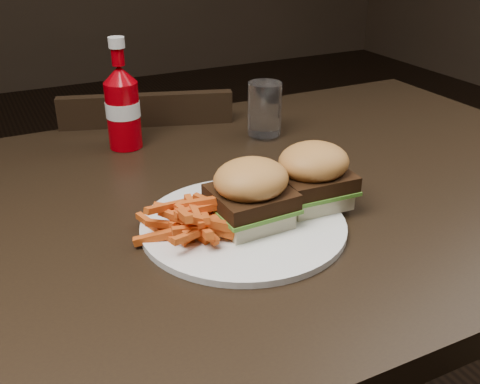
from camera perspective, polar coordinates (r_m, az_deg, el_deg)
name	(u,v)px	position (r m, az deg, el deg)	size (l,w,h in m)	color
dining_table	(263,196)	(0.88, 2.32, -0.44)	(1.20, 0.80, 0.04)	black
chair_far	(157,224)	(1.43, -8.46, -3.25)	(0.36, 0.36, 0.03)	black
plate	(243,225)	(0.75, 0.34, -3.37)	(0.28, 0.28, 0.01)	white
sandwich_half_a	(251,215)	(0.74, 1.10, -2.36)	(0.09, 0.08, 0.02)	beige
sandwich_half_b	(312,196)	(0.80, 7.29, -0.36)	(0.09, 0.08, 0.02)	#F7E9B9
fries_pile	(194,214)	(0.73, -4.69, -2.28)	(0.12, 0.12, 0.05)	#C74D13
ketchup_bottle	(123,115)	(1.02, -11.76, 7.64)	(0.06, 0.06, 0.12)	#9B0008
tumbler	(265,109)	(1.05, 2.51, 8.46)	(0.06, 0.06, 0.10)	white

